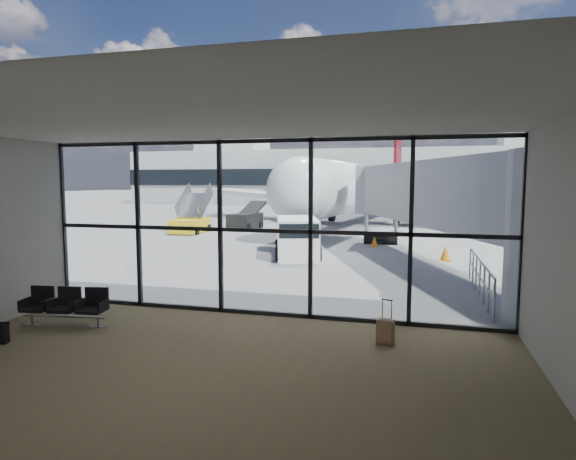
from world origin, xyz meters
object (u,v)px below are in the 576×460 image
at_px(service_van, 297,237).
at_px(mobile_stairs, 190,223).
at_px(belt_loader, 246,220).
at_px(suitcase, 385,332).
at_px(seating_row, 67,304).
at_px(backpack, 0,334).
at_px(airliner, 366,187).

xyz_separation_m(service_van, mobile_stairs, (-9.32, 8.09, -0.28)).
distance_m(belt_loader, mobile_stairs, 4.32).
height_order(suitcase, belt_loader, belt_loader).
height_order(seating_row, suitcase, suitcase).
relative_size(backpack, suitcase, 0.48).
bearing_deg(seating_row, belt_loader, 90.70).
bearing_deg(belt_loader, service_van, -55.48).
bearing_deg(mobile_stairs, belt_loader, 47.06).
bearing_deg(seating_row, airliner, 74.38).
bearing_deg(suitcase, mobile_stairs, 135.55).
distance_m(seating_row, mobile_stairs, 20.72).
height_order(backpack, airliner, airliner).
distance_m(backpack, service_van, 13.55).
height_order(backpack, belt_loader, belt_loader).
xyz_separation_m(backpack, service_van, (3.28, 13.13, 0.69)).
relative_size(backpack, airliner, 0.01).
height_order(seating_row, service_van, service_van).
height_order(suitcase, mobile_stairs, mobile_stairs).
height_order(seating_row, backpack, seating_row).
bearing_deg(mobile_stairs, suitcase, -57.98).
bearing_deg(suitcase, seating_row, -166.70).
bearing_deg(backpack, service_van, 61.99).
distance_m(seating_row, backpack, 1.61).
xyz_separation_m(seating_row, airliner, (3.96, 31.85, 2.40)).
bearing_deg(suitcase, belt_loader, 126.02).
relative_size(backpack, service_van, 0.10).
height_order(airliner, mobile_stairs, airliner).
bearing_deg(backpack, mobile_stairs, 91.92).
relative_size(suitcase, belt_loader, 0.22).
height_order(seating_row, mobile_stairs, mobile_stairs).
bearing_deg(seating_row, backpack, -114.03).
relative_size(suitcase, mobile_stairs, 0.25).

